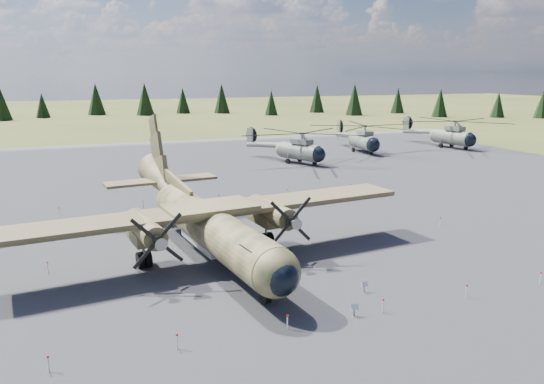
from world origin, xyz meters
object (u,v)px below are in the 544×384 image
object	(u,v)px
transport_plane	(205,217)
helicopter_mid	(364,133)
helicopter_near	(299,142)
helicopter_far	(452,128)

from	to	relation	value
transport_plane	helicopter_mid	xyz separation A→B (m)	(38.25, 42.32, 0.42)
helicopter_mid	helicopter_near	bearing A→B (deg)	-151.43
transport_plane	helicopter_mid	distance (m)	57.04
helicopter_near	helicopter_far	size ratio (longest dim) A/B	1.00
helicopter_far	helicopter_near	bearing A→B (deg)	-179.89
helicopter_near	helicopter_mid	world-z (taller)	helicopter_mid
helicopter_near	helicopter_mid	distance (m)	16.43
transport_plane	helicopter_far	xyz separation A→B (m)	(56.41, 41.61, 0.62)
transport_plane	helicopter_near	bearing A→B (deg)	50.02
helicopter_mid	helicopter_far	bearing A→B (deg)	2.47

